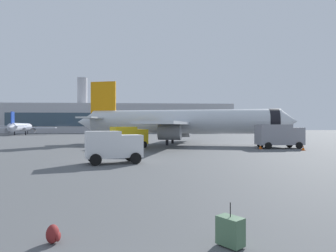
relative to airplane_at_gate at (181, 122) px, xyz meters
The scene contains 12 objects.
airplane_at_gate is the anchor object (origin of this frame).
airplane_taxiing 72.84m from the airplane_at_gate, 130.95° to the left, with size 22.65×25.02×7.35m.
service_truck 10.43m from the airplane_at_gate, 140.60° to the right, with size 5.28×4.18×2.90m.
fuel_truck 15.18m from the airplane_at_gate, 35.59° to the right, with size 6.08×2.90×3.20m.
cargo_van 24.83m from the airplane_at_gate, 109.02° to the right, with size 4.78×3.32×2.60m.
safety_cone_near 7.07m from the airplane_at_gate, 166.33° to the left, with size 0.44×0.44×0.78m.
safety_cone_mid 12.55m from the airplane_at_gate, 158.21° to the left, with size 0.44×0.44×0.61m.
safety_cone_far 18.71m from the airplane_at_gate, 41.48° to the right, with size 0.44×0.44×0.64m.
safety_cone_outer 13.83m from the airplane_at_gate, 45.30° to the right, with size 0.44×0.44×0.79m.
rolling_suitcase 40.40m from the airplane_at_gate, 94.57° to the right, with size 0.71×0.75×1.10m.
traveller_backpack 40.51m from the airplane_at_gate, 100.97° to the right, with size 0.36×0.40×0.48m.
terminal_building 89.91m from the airplane_at_gate, 101.26° to the left, with size 98.81×18.30×24.66m.
Camera 1 is at (0.31, -3.13, 3.01)m, focal length 31.72 mm.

